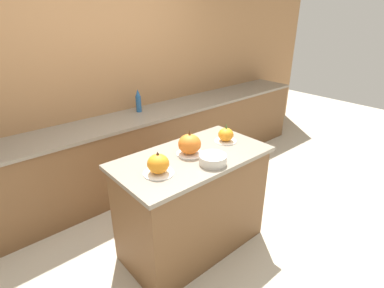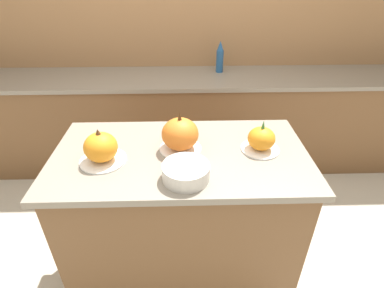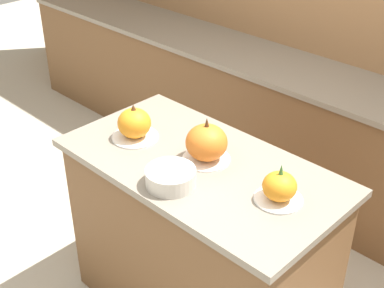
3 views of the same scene
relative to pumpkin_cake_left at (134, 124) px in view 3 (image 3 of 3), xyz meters
The scene contains 7 objects.
wall_back 1.74m from the pumpkin_cake_left, 77.12° to the left, with size 8.00×0.06×2.50m.
kitchen_island 0.67m from the pumpkin_cake_left, ahead, with size 1.33×0.71×0.96m.
back_counter 1.52m from the pumpkin_cake_left, 74.13° to the left, with size 6.00×0.60×0.91m.
pumpkin_cake_left is the anchor object (origin of this frame).
pumpkin_cake_center 0.40m from the pumpkin_cake_left, 14.29° to the left, with size 0.22×0.22×0.22m.
pumpkin_cake_right 0.81m from the pumpkin_cake_left, ahead, with size 0.20×0.20×0.17m.
mixing_bowl 0.44m from the pumpkin_cake_left, 20.30° to the right, with size 0.22×0.22×0.07m.
Camera 3 is at (1.39, -1.48, 2.28)m, focal length 50.00 mm.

